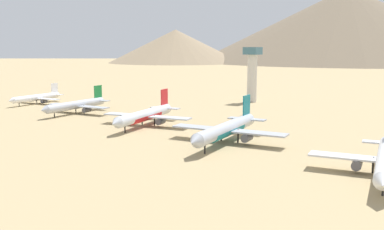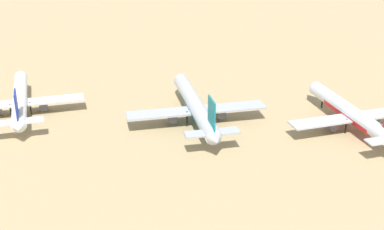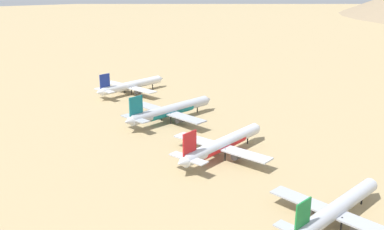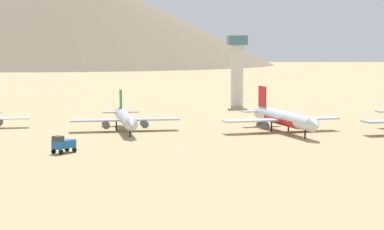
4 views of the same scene
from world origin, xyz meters
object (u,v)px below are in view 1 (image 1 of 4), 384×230
object	(u,v)px
parked_jet_1	(77,105)
parked_jet_2	(145,115)
parked_jet_0	(37,98)
control_tower	(252,71)
parked_jet_3	(227,129)

from	to	relation	value
parked_jet_1	parked_jet_2	xyz separation A→B (m)	(5.22, 42.42, 0.30)
parked_jet_0	parked_jet_2	world-z (taller)	parked_jet_2
control_tower	parked_jet_2	bearing A→B (deg)	1.26
parked_jet_0	parked_jet_1	size ratio (longest dim) A/B	0.86
parked_jet_3	control_tower	size ratio (longest dim) A/B	1.57
parked_jet_2	parked_jet_3	distance (m)	37.64
parked_jet_1	parked_jet_2	size ratio (longest dim) A/B	0.92
parked_jet_0	parked_jet_2	xyz separation A→B (m)	(14.25, 82.47, 0.83)
parked_jet_2	control_tower	distance (m)	81.88
parked_jet_3	parked_jet_2	bearing A→B (deg)	-100.34
parked_jet_1	parked_jet_3	distance (m)	80.34
parked_jet_0	control_tower	size ratio (longest dim) A/B	1.17
parked_jet_0	parked_jet_2	distance (m)	83.69
parked_jet_0	parked_jet_1	xyz separation A→B (m)	(9.03, 40.05, 0.53)
parked_jet_1	parked_jet_2	world-z (taller)	parked_jet_2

